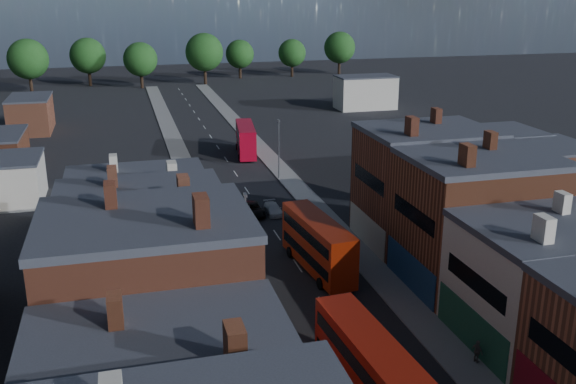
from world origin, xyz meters
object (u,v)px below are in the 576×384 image
ped_3 (477,351)px  bus_1 (318,243)px  car_2 (252,209)px  bus_0 (369,369)px  bus_2 (246,139)px  car_3 (273,209)px

ped_3 → bus_1: bearing=4.6°
car_2 → bus_1: bearing=-82.9°
bus_1 → bus_0: bearing=-104.5°
bus_0 → bus_1: bus_1 is taller
bus_2 → ped_3: (4.07, -60.75, -1.57)m
bus_1 → bus_2: (1.95, 43.31, -0.14)m
bus_0 → car_3: size_ratio=2.86×
bus_1 → ped_3: bearing=-76.9°
bus_1 → car_2: size_ratio=2.37×
bus_2 → ped_3: bus_2 is taller
bus_2 → car_3: 27.52m
bus_0 → car_2: bearing=85.5°
bus_1 → car_3: (-0.30, 15.95, -2.08)m
bus_1 → car_3: bus_1 is taller
bus_0 → ped_3: 9.51m
bus_0 → ped_3: bearing=11.5°
bus_2 → ped_3: size_ratio=6.65×
bus_0 → bus_1: size_ratio=0.99×
bus_0 → bus_1: 20.15m
car_2 → ped_3: (8.72, -33.54, 0.27)m
car_3 → bus_2: bearing=84.5°
bus_2 → ped_3: 60.91m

